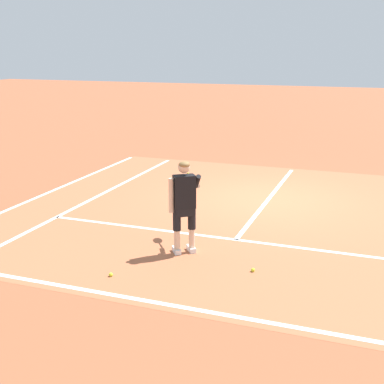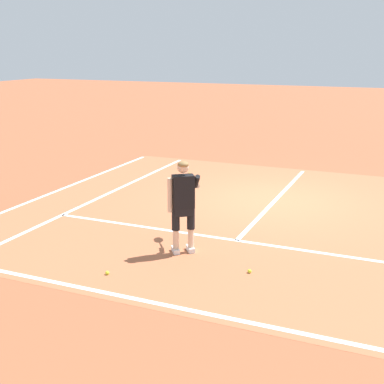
% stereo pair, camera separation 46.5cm
% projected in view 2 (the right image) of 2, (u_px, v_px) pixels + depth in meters
% --- Properties ---
extents(ground_plane, '(80.00, 80.00, 0.00)m').
position_uv_depth(ground_plane, '(275.00, 200.00, 12.81)').
color(ground_plane, '#9E5133').
extents(court_inner_surface, '(10.98, 9.72, 0.00)m').
position_uv_depth(court_inner_surface, '(261.00, 215.00, 11.67)').
color(court_inner_surface, '#B2603D').
rests_on(court_inner_surface, ground).
extents(line_baseline, '(10.98, 0.10, 0.01)m').
position_uv_depth(line_baseline, '(173.00, 307.00, 7.54)').
color(line_baseline, white).
rests_on(line_baseline, ground).
extents(line_service, '(8.23, 0.10, 0.01)m').
position_uv_depth(line_service, '(237.00, 240.00, 10.12)').
color(line_service, white).
rests_on(line_service, ground).
extents(line_centre_service, '(0.10, 6.40, 0.01)m').
position_uv_depth(line_centre_service, '(277.00, 198.00, 12.96)').
color(line_centre_service, white).
rests_on(line_centre_service, ground).
extents(line_singles_left, '(0.10, 9.32, 0.01)m').
position_uv_depth(line_singles_left, '(104.00, 195.00, 13.22)').
color(line_singles_left, white).
rests_on(line_singles_left, ground).
extents(line_doubles_left, '(0.10, 9.32, 0.01)m').
position_uv_depth(line_doubles_left, '(60.00, 190.00, 13.74)').
color(line_doubles_left, white).
rests_on(line_doubles_left, ground).
extents(tennis_player, '(0.62, 1.21, 1.71)m').
position_uv_depth(tennis_player, '(183.00, 200.00, 9.31)').
color(tennis_player, white).
rests_on(tennis_player, ground).
extents(tennis_ball_near_feet, '(0.07, 0.07, 0.07)m').
position_uv_depth(tennis_ball_near_feet, '(250.00, 271.00, 8.66)').
color(tennis_ball_near_feet, '#CCE02D').
rests_on(tennis_ball_near_feet, ground).
extents(tennis_ball_by_baseline, '(0.07, 0.07, 0.07)m').
position_uv_depth(tennis_ball_by_baseline, '(107.00, 273.00, 8.60)').
color(tennis_ball_by_baseline, '#CCE02D').
rests_on(tennis_ball_by_baseline, ground).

